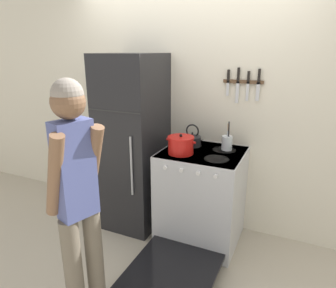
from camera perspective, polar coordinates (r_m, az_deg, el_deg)
ground_plane at (r=3.64m, az=3.27°, el=-13.29°), size 14.00×14.00×0.00m
wall_back at (r=3.21m, az=3.85°, el=6.92°), size 10.00×0.06×2.55m
refrigerator at (r=3.19m, az=-6.65°, el=0.13°), size 0.58×0.68×1.83m
stove_range at (r=3.01m, az=6.12°, el=-10.21°), size 0.76×1.45×0.94m
dutch_oven_pot at (r=2.77m, az=2.45°, el=-0.20°), size 0.29×0.25×0.19m
tea_kettle at (r=3.01m, az=4.67°, el=0.88°), size 0.22×0.18×0.22m
utensil_jar at (r=2.92m, az=11.17°, el=0.27°), size 0.10×0.10×0.29m
person at (r=2.01m, az=-16.87°, el=-9.42°), size 0.35×0.41×1.71m
wall_knife_strip at (r=2.97m, az=14.16°, el=11.56°), size 0.38×0.03×0.34m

